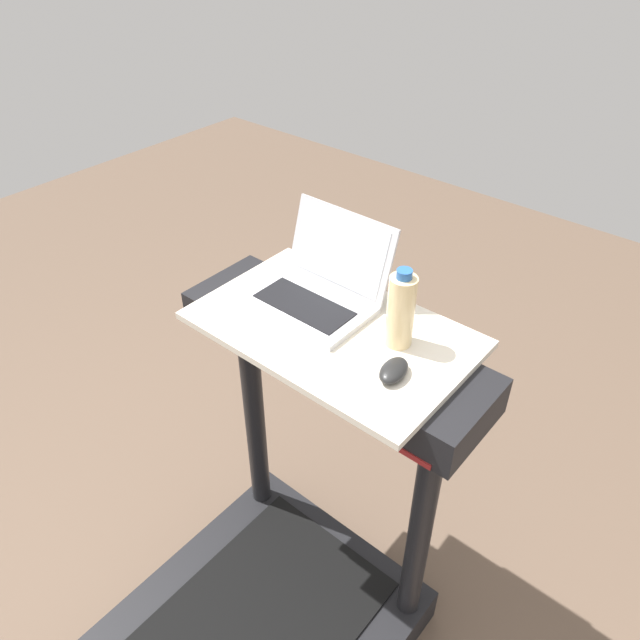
# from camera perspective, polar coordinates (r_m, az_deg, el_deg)

# --- Properties ---
(desk_board) EXTENTS (0.73, 0.45, 0.02)m
(desk_board) POSITION_cam_1_polar(r_m,az_deg,el_deg) (1.59, 1.16, -0.89)
(desk_board) COLOR beige
(desk_board) RESTS_ON treadmill_base
(laptop) EXTENTS (0.33, 0.28, 0.23)m
(laptop) POSITION_cam_1_polar(r_m,az_deg,el_deg) (1.66, -0.12, 3.18)
(laptop) COLOR #B7B7BC
(laptop) RESTS_ON desk_board
(computer_mouse) EXTENTS (0.08, 0.11, 0.03)m
(computer_mouse) POSITION_cam_1_polar(r_m,az_deg,el_deg) (1.44, 6.96, -4.75)
(computer_mouse) COLOR black
(computer_mouse) RESTS_ON desk_board
(water_bottle) EXTENTS (0.07, 0.07, 0.22)m
(water_bottle) POSITION_cam_1_polar(r_m,az_deg,el_deg) (1.49, 7.62, 0.92)
(water_bottle) COLOR beige
(water_bottle) RESTS_ON desk_board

